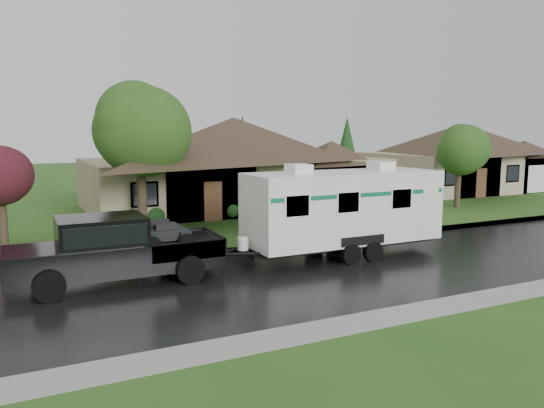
% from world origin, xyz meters
% --- Properties ---
extents(ground, '(140.00, 140.00, 0.00)m').
position_xyz_m(ground, '(0.00, 0.00, 0.00)').
color(ground, '#24541A').
rests_on(ground, ground).
extents(road, '(140.00, 8.00, 0.01)m').
position_xyz_m(road, '(0.00, -2.00, 0.01)').
color(road, black).
rests_on(road, ground).
extents(curb, '(140.00, 0.50, 0.15)m').
position_xyz_m(curb, '(0.00, 2.25, 0.07)').
color(curb, gray).
rests_on(curb, ground).
extents(lawn, '(140.00, 26.00, 0.15)m').
position_xyz_m(lawn, '(0.00, 15.00, 0.07)').
color(lawn, '#24541A').
rests_on(lawn, ground).
extents(house_main, '(19.44, 10.80, 6.90)m').
position_xyz_m(house_main, '(2.29, 13.84, 3.59)').
color(house_main, gray).
rests_on(house_main, lawn).
extents(house_neighbor, '(15.12, 9.72, 6.45)m').
position_xyz_m(house_neighbor, '(22.27, 14.34, 3.32)').
color(house_neighbor, tan).
rests_on(house_neighbor, lawn).
extents(tree_left_green, '(4.23, 4.23, 7.01)m').
position_xyz_m(tree_left_green, '(-5.29, 7.59, 5.01)').
color(tree_left_green, '#382B1E').
rests_on(tree_left_green, lawn).
extents(tree_red, '(2.55, 2.55, 4.22)m').
position_xyz_m(tree_red, '(-11.19, 7.20, 3.07)').
color(tree_red, '#382B1E').
rests_on(tree_red, lawn).
extents(tree_right_green, '(3.19, 3.19, 5.28)m').
position_xyz_m(tree_right_green, '(14.33, 7.15, 3.81)').
color(tree_right_green, '#382B1E').
rests_on(tree_right_green, lawn).
extents(shrub_row, '(13.60, 1.00, 1.00)m').
position_xyz_m(shrub_row, '(2.00, 9.30, 0.65)').
color(shrub_row, '#143814').
rests_on(shrub_row, lawn).
extents(pickup_truck, '(6.66, 2.53, 2.22)m').
position_xyz_m(pickup_truck, '(-7.97, -0.18, 1.19)').
color(pickup_truck, black).
rests_on(pickup_truck, ground).
extents(travel_trailer, '(8.21, 2.89, 3.69)m').
position_xyz_m(travel_trailer, '(0.85, -0.18, 1.95)').
color(travel_trailer, white).
rests_on(travel_trailer, ground).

